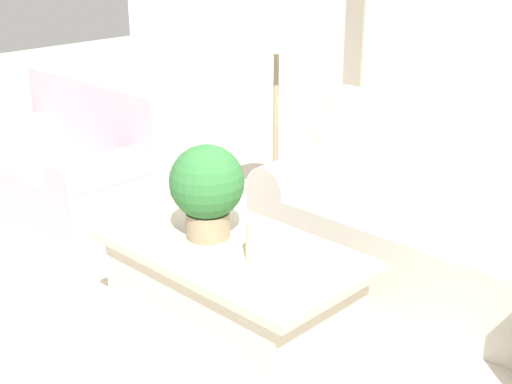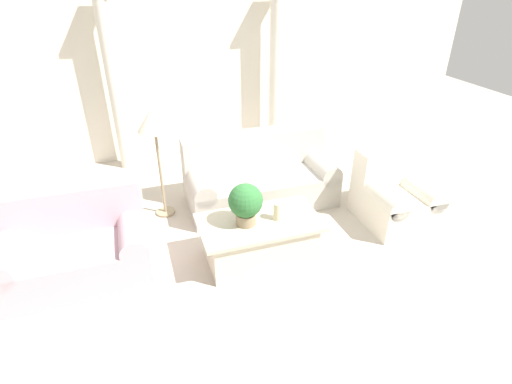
{
  "view_description": "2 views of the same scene",
  "coord_description": "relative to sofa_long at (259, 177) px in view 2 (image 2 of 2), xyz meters",
  "views": [
    {
      "loc": [
        2.19,
        -2.61,
        1.91
      ],
      "look_at": [
        -0.1,
        -0.25,
        0.64
      ],
      "focal_mm": 50.0,
      "sensor_mm": 36.0,
      "label": 1
    },
    {
      "loc": [
        -1.11,
        -3.85,
        2.81
      ],
      "look_at": [
        0.07,
        -0.3,
        0.69
      ],
      "focal_mm": 28.0,
      "sensor_mm": 36.0,
      "label": 2
    }
  ],
  "objects": [
    {
      "name": "ground_plane",
      "position": [
        -0.42,
        -0.66,
        -0.35
      ],
      "size": [
        16.0,
        16.0,
        0.0
      ],
      "primitive_type": "plane",
      "color": "#BCB2A3"
    },
    {
      "name": "wall_back",
      "position": [
        -0.42,
        1.98,
        1.25
      ],
      "size": [
        10.0,
        0.06,
        3.2
      ],
      "color": "silver",
      "rests_on": "ground_plane"
    },
    {
      "name": "sofa_long",
      "position": [
        0.0,
        0.0,
        0.0
      ],
      "size": [
        1.93,
        0.92,
        0.9
      ],
      "color": "#B7B2A8",
      "rests_on": "ground_plane"
    },
    {
      "name": "loveseat",
      "position": [
        -2.26,
        -0.82,
        0.0
      ],
      "size": [
        1.43,
        0.92,
        0.9
      ],
      "color": "#C4A3AD",
      "rests_on": "ground_plane"
    },
    {
      "name": "coffee_table",
      "position": [
        -0.4,
        -1.2,
        -0.11
      ],
      "size": [
        1.28,
        0.72,
        0.49
      ],
      "color": "beige",
      "rests_on": "ground_plane"
    },
    {
      "name": "potted_plant",
      "position": [
        -0.55,
        -1.21,
        0.38
      ],
      "size": [
        0.35,
        0.35,
        0.45
      ],
      "color": "#937F60",
      "rests_on": "coffee_table"
    },
    {
      "name": "pillar_candle",
      "position": [
        -0.21,
        -1.23,
        0.23
      ],
      "size": [
        0.1,
        0.1,
        0.19
      ],
      "color": "beige",
      "rests_on": "coffee_table"
    },
    {
      "name": "floor_lamp",
      "position": [
        -1.27,
        0.05,
        0.87
      ],
      "size": [
        0.41,
        0.41,
        1.43
      ],
      "color": "gray",
      "rests_on": "ground_plane"
    },
    {
      "name": "column_left",
      "position": [
        -1.66,
        1.67,
        0.97
      ],
      "size": [
        0.31,
        0.31,
        2.59
      ],
      "color": "silver",
      "rests_on": "ground_plane"
    },
    {
      "name": "column_right",
      "position": [
        0.86,
        1.67,
        0.97
      ],
      "size": [
        0.31,
        0.31,
        2.59
      ],
      "color": "silver",
      "rests_on": "ground_plane"
    },
    {
      "name": "armchair",
      "position": [
        1.44,
        -0.97,
        -0.0
      ],
      "size": [
        0.81,
        0.86,
        0.86
      ],
      "color": "beige",
      "rests_on": "ground_plane"
    }
  ]
}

